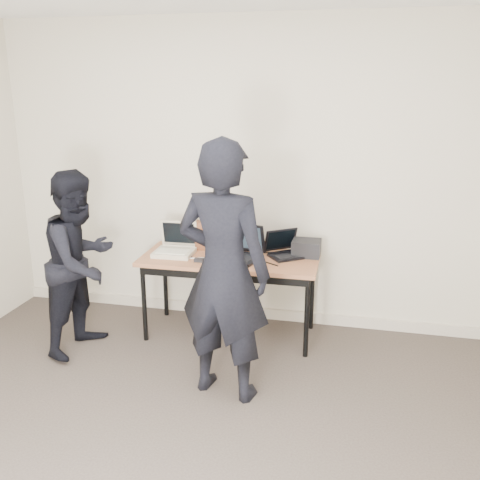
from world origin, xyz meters
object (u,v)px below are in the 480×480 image
(laptop_right, at_px, (285,250))
(person_observer, at_px, (81,262))
(laptop_center, at_px, (239,250))
(desk, at_px, (230,264))
(person_typist, at_px, (223,272))
(equipment_box, at_px, (306,248))
(leather_satchel, at_px, (216,235))
(laptop_beige, at_px, (175,248))

(laptop_right, height_order, person_observer, person_observer)
(laptop_center, bearing_deg, desk, -156.83)
(person_typist, height_order, person_observer, person_typist)
(laptop_center, bearing_deg, person_typist, -71.02)
(equipment_box, bearing_deg, desk, -163.05)
(equipment_box, height_order, person_observer, person_observer)
(leather_satchel, height_order, person_observer, person_observer)
(laptop_center, bearing_deg, laptop_right, 33.70)
(laptop_right, bearing_deg, equipment_box, -25.32)
(person_observer, bearing_deg, leather_satchel, -41.61)
(equipment_box, bearing_deg, person_typist, -112.90)
(laptop_center, distance_m, equipment_box, 0.58)
(desk, distance_m, laptop_center, 0.15)
(person_observer, bearing_deg, laptop_center, -56.19)
(desk, bearing_deg, person_observer, -157.63)
(laptop_center, height_order, person_typist, person_typist)
(desk, xyz_separation_m, person_observer, (-1.12, -0.48, 0.09))
(laptop_beige, height_order, person_observer, person_observer)
(laptop_beige, bearing_deg, equipment_box, 8.49)
(person_typist, xyz_separation_m, person_observer, (-1.30, 0.40, -0.16))
(desk, distance_m, laptop_beige, 0.50)
(laptop_beige, relative_size, leather_satchel, 0.87)
(desk, height_order, person_typist, person_typist)
(equipment_box, bearing_deg, laptop_right, -168.29)
(laptop_beige, bearing_deg, laptop_right, 8.12)
(equipment_box, relative_size, person_observer, 0.16)
(person_typist, bearing_deg, desk, -67.96)
(laptop_right, distance_m, person_typist, 1.08)
(laptop_center, bearing_deg, leather_satchel, 153.81)
(laptop_center, relative_size, person_typist, 0.24)
(leather_satchel, bearing_deg, laptop_center, -48.72)
(laptop_right, distance_m, leather_satchel, 0.64)
(laptop_right, height_order, leather_satchel, leather_satchel)
(desk, distance_m, equipment_box, 0.67)
(desk, height_order, laptop_right, laptop_right)
(desk, xyz_separation_m, leather_satchel, (-0.18, 0.23, 0.19))
(laptop_beige, height_order, laptop_center, laptop_center)
(laptop_beige, height_order, person_typist, person_typist)
(leather_satchel, relative_size, person_typist, 0.21)
(equipment_box, xyz_separation_m, person_typist, (-0.45, -1.07, 0.13))
(laptop_right, relative_size, leather_satchel, 1.06)
(laptop_beige, xyz_separation_m, equipment_box, (1.11, 0.19, 0.02))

